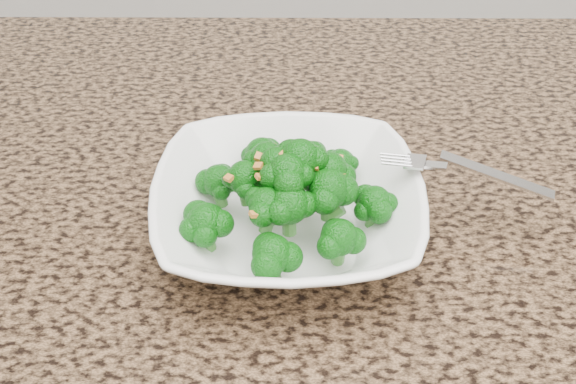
# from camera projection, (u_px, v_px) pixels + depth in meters

# --- Properties ---
(granite_counter) EXTENTS (1.64, 1.04, 0.03)m
(granite_counter) POSITION_uv_depth(u_px,v_px,m) (432.00, 298.00, 0.62)
(granite_counter) COLOR brown
(granite_counter) RESTS_ON cabinet
(bowl) EXTENTS (0.25, 0.25, 0.06)m
(bowl) POSITION_uv_depth(u_px,v_px,m) (288.00, 210.00, 0.64)
(bowl) COLOR white
(bowl) RESTS_ON granite_counter
(broccoli_pile) EXTENTS (0.21, 0.21, 0.06)m
(broccoli_pile) POSITION_uv_depth(u_px,v_px,m) (288.00, 155.00, 0.61)
(broccoli_pile) COLOR #0B5D0A
(broccoli_pile) RESTS_ON bowl
(garlic_topping) EXTENTS (0.13, 0.13, 0.01)m
(garlic_topping) POSITION_uv_depth(u_px,v_px,m) (288.00, 122.00, 0.59)
(garlic_topping) COLOR #C87E30
(garlic_topping) RESTS_ON broccoli_pile
(fork) EXTENTS (0.17, 0.08, 0.01)m
(fork) POSITION_uv_depth(u_px,v_px,m) (439.00, 166.00, 0.64)
(fork) COLOR silver
(fork) RESTS_ON bowl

